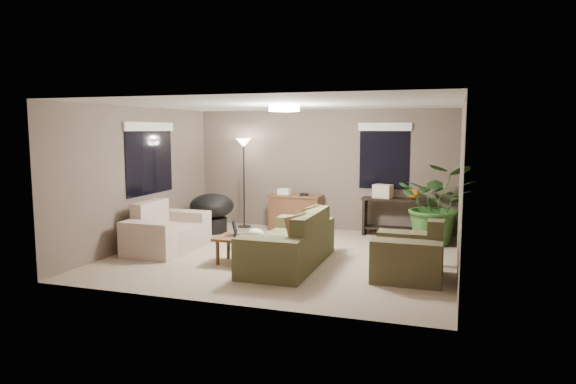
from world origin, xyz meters
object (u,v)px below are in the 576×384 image
(armchair, at_px, (409,257))
(console_table, at_px, (395,214))
(cat_scratching_post, at_px, (429,252))
(main_sofa, at_px, (291,246))
(coffee_table, at_px, (247,241))
(desk, at_px, (296,212))
(floor_lamp, at_px, (244,153))
(loveseat, at_px, (166,233))
(houseplant, at_px, (437,213))
(papasan_chair, at_px, (212,210))

(armchair, height_order, console_table, armchair)
(cat_scratching_post, bearing_deg, main_sofa, -163.15)
(coffee_table, bearing_deg, armchair, -0.14)
(desk, xyz_separation_m, floor_lamp, (-1.16, 0.01, 1.22))
(floor_lamp, bearing_deg, cat_scratching_post, -27.31)
(loveseat, height_order, armchair, same)
(cat_scratching_post, bearing_deg, houseplant, 88.40)
(papasan_chair, relative_size, floor_lamp, 0.58)
(main_sofa, relative_size, armchair, 2.20)
(console_table, height_order, papasan_chair, papasan_chair)
(desk, height_order, cat_scratching_post, desk)
(desk, distance_m, cat_scratching_post, 3.46)
(coffee_table, height_order, console_table, console_table)
(armchair, xyz_separation_m, papasan_chair, (-4.13, 2.10, 0.17))
(armchair, relative_size, houseplant, 0.67)
(coffee_table, xyz_separation_m, cat_scratching_post, (2.71, 0.78, -0.14))
(floor_lamp, distance_m, cat_scratching_post, 4.66)
(houseplant, bearing_deg, main_sofa, -133.19)
(console_table, bearing_deg, coffee_table, -123.92)
(armchair, relative_size, floor_lamp, 0.52)
(loveseat, height_order, cat_scratching_post, loveseat)
(houseplant, bearing_deg, loveseat, -156.57)
(armchair, height_order, coffee_table, armchair)
(loveseat, xyz_separation_m, floor_lamp, (0.48, 2.38, 1.30))
(desk, bearing_deg, papasan_chair, -155.13)
(loveseat, distance_m, desk, 2.89)
(console_table, relative_size, floor_lamp, 0.68)
(desk, xyz_separation_m, papasan_chair, (-1.57, -0.73, 0.09))
(armchair, relative_size, coffee_table, 1.00)
(papasan_chair, bearing_deg, cat_scratching_post, -16.73)
(armchair, height_order, floor_lamp, floor_lamp)
(loveseat, xyz_separation_m, armchair, (4.20, -0.45, 0.00))
(floor_lamp, height_order, cat_scratching_post, floor_lamp)
(coffee_table, height_order, desk, desk)
(coffee_table, height_order, cat_scratching_post, cat_scratching_post)
(armchair, bearing_deg, houseplant, 83.35)
(armchair, bearing_deg, loveseat, 173.91)
(loveseat, height_order, desk, loveseat)
(armchair, distance_m, console_table, 2.96)
(console_table, distance_m, papasan_chair, 3.69)
(coffee_table, distance_m, houseplant, 3.65)
(main_sofa, relative_size, cat_scratching_post, 4.40)
(floor_lamp, relative_size, houseplant, 1.28)
(armchair, xyz_separation_m, floor_lamp, (-3.72, 2.83, 1.30))
(coffee_table, xyz_separation_m, houseplant, (2.75, 2.38, 0.23))
(floor_lamp, bearing_deg, desk, -0.38)
(desk, bearing_deg, cat_scratching_post, -36.09)
(main_sofa, height_order, desk, main_sofa)
(loveseat, height_order, console_table, loveseat)
(coffee_table, bearing_deg, cat_scratching_post, 16.04)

